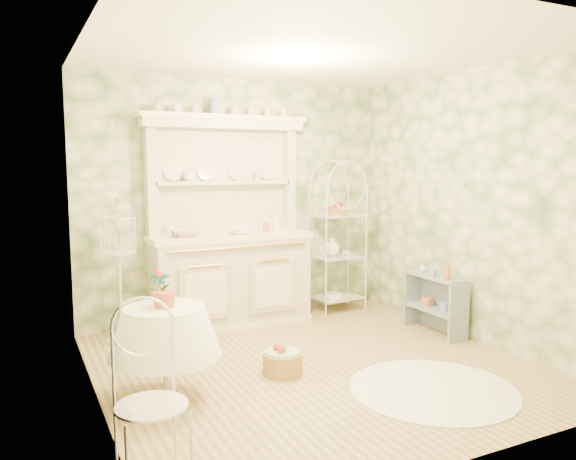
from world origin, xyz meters
name	(u,v)px	position (x,y,z in m)	size (l,w,h in m)	color
floor	(313,365)	(0.00, 0.00, 0.00)	(3.60, 3.60, 0.00)	tan
ceiling	(315,50)	(0.00, 0.00, 2.70)	(3.60, 3.60, 0.00)	white
wall_left	(93,223)	(-1.80, 0.00, 1.35)	(3.60, 3.60, 0.00)	beige
wall_right	(472,206)	(1.80, 0.00, 1.35)	(3.60, 3.60, 0.00)	beige
wall_back	(237,200)	(0.00, 1.80, 1.35)	(3.60, 3.60, 0.00)	beige
wall_front	(468,238)	(0.00, -1.80, 1.35)	(3.60, 3.60, 0.00)	beige
kitchen_dresser	(230,221)	(-0.20, 1.52, 1.15)	(1.87, 0.61, 2.29)	silver
bakers_rack	(338,233)	(1.19, 1.55, 0.94)	(0.58, 0.42, 1.88)	white
side_shelf	(435,307)	(1.61, 0.29, 0.28)	(0.24, 0.65, 0.55)	#7E8EA2
round_table	(166,351)	(-1.34, -0.14, 0.38)	(0.69, 0.69, 0.76)	white
cafe_chair	(152,413)	(-1.68, -1.21, 0.41)	(0.37, 0.37, 0.81)	white
birdcage_stand	(120,268)	(-1.40, 1.39, 0.75)	(0.36, 0.36, 1.50)	white
floor_basket	(283,360)	(-0.32, -0.06, 0.12)	(0.38, 0.38, 0.25)	#A57F40
lace_rug	(433,389)	(0.59, -0.89, 0.01)	(1.31, 1.31, 0.01)	white
bowl_floral	(187,236)	(-0.68, 1.51, 1.02)	(0.32, 0.32, 0.08)	white
bowl_white	(241,234)	(-0.11, 1.43, 1.02)	(0.26, 0.26, 0.08)	white
cup_left	(189,178)	(-0.59, 1.68, 1.61)	(0.14, 0.14, 0.11)	white
cup_right	(257,178)	(0.20, 1.68, 1.61)	(0.09, 0.09, 0.09)	white
potted_geranium	(160,288)	(-1.35, -0.09, 0.85)	(0.14, 0.10, 0.27)	#3F7238
bottle_amber	(447,273)	(1.55, 0.05, 0.68)	(0.07, 0.07, 0.18)	#BD633E
bottle_blue	(434,273)	(1.54, 0.24, 0.65)	(0.05, 0.05, 0.11)	#7387B9
bottle_glass	(422,269)	(1.60, 0.48, 0.65)	(0.07, 0.07, 0.10)	silver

